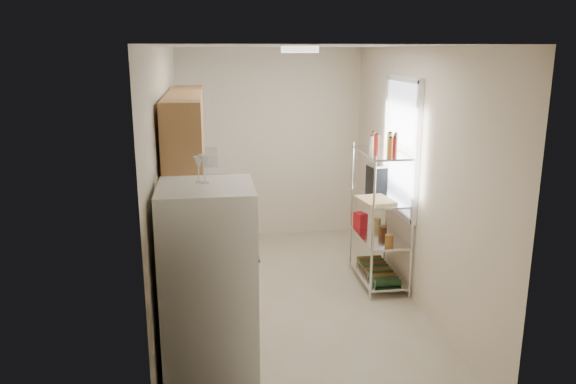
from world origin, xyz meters
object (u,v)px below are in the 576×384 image
object	(u,v)px
espresso_machine	(377,177)
refrigerator	(209,294)
rice_cooker	(200,196)
frying_pan_large	(204,195)
cutting_board	(376,200)

from	to	relation	value
espresso_machine	refrigerator	bearing A→B (deg)	-137.82
refrigerator	espresso_machine	size ratio (longest dim) A/B	5.70
refrigerator	espresso_machine	distance (m)	2.93
rice_cooker	refrigerator	bearing A→B (deg)	-87.74
rice_cooker	espresso_machine	distance (m)	2.01
frying_pan_large	rice_cooker	bearing A→B (deg)	-110.52
refrigerator	espresso_machine	world-z (taller)	refrigerator
refrigerator	cutting_board	size ratio (longest dim) A/B	4.03
frying_pan_large	espresso_machine	bearing A→B (deg)	-23.31
frying_pan_large	cutting_board	size ratio (longest dim) A/B	0.69
espresso_machine	frying_pan_large	bearing A→B (deg)	164.15
frying_pan_large	cutting_board	xyz separation A→B (m)	(1.80, -0.84, 0.10)
refrigerator	rice_cooker	bearing A→B (deg)	92.26
rice_cooker	frying_pan_large	size ratio (longest dim) A/B	0.93
cutting_board	espresso_machine	distance (m)	0.56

